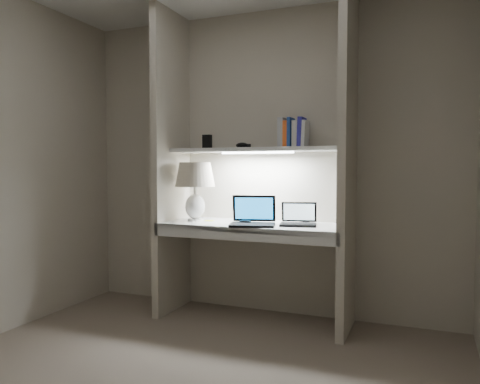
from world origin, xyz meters
The scene contains 17 objects.
back_wall centered at (0.00, 1.50, 1.25)m, with size 3.20×0.01×2.50m, color #BEB5A2.
alcove_panel_left centered at (-0.73, 1.23, 1.25)m, with size 0.06×0.55×2.50m, color #BEB5A2.
alcove_panel_right centered at (0.73, 1.23, 1.25)m, with size 0.06×0.55×2.50m, color #BEB5A2.
desk centered at (0.00, 1.23, 0.75)m, with size 1.40×0.55×0.04m, color white.
desk_apron centered at (0.00, 0.96, 0.72)m, with size 1.46×0.03×0.10m, color silver.
shelf centered at (0.00, 1.32, 1.35)m, with size 1.40×0.36×0.03m, color silver.
strip_light centered at (0.00, 1.32, 1.33)m, with size 0.60×0.04×0.01m, color white.
table_lamp centered at (-0.50, 1.20, 1.09)m, with size 0.33×0.33×0.48m.
laptop_main centered at (0.04, 1.11, 0.82)m, with size 0.39×0.36×0.23m.
laptop_netbook centered at (0.36, 1.24, 0.81)m, with size 0.31×0.28×0.17m.
speaker centered at (-0.12, 1.33, 0.85)m, with size 0.11×0.08×0.15m, color silver.
mouse centered at (-0.02, 1.12, 0.79)m, with size 0.11×0.07×0.04m, color black.
cable_coil centered at (0.39, 1.36, 0.78)m, with size 0.09×0.09×0.01m, color black.
sticky_note centered at (-0.40, 1.26, 0.77)m, with size 0.07×0.07×0.00m, color yellow.
book_row centered at (0.29, 1.35, 1.47)m, with size 0.22×0.15×0.23m.
shelf_box centered at (-0.46, 1.36, 1.42)m, with size 0.07×0.05×0.12m, color black.
shelf_gadget centered at (-0.15, 1.36, 1.39)m, with size 0.11×0.08×0.05m, color black.
Camera 1 is at (1.26, -2.21, 1.21)m, focal length 35.00 mm.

